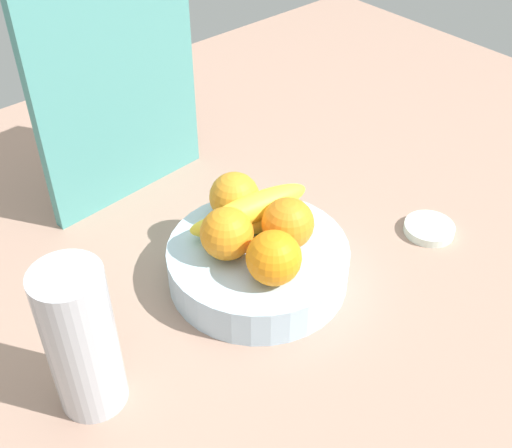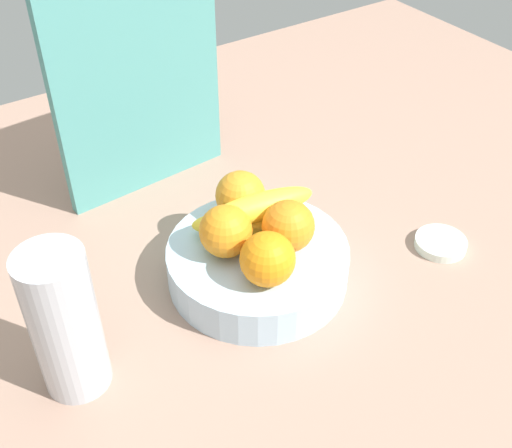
{
  "view_description": "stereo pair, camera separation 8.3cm",
  "coord_description": "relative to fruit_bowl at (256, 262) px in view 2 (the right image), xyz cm",
  "views": [
    {
      "loc": [
        -44.33,
        -49.9,
        64.29
      ],
      "look_at": [
        -0.82,
        0.43,
        9.6
      ],
      "focal_mm": 45.49,
      "sensor_mm": 36.0,
      "label": 1
    },
    {
      "loc": [
        -37.7,
        -54.94,
        64.29
      ],
      "look_at": [
        -0.82,
        0.43,
        9.6
      ],
      "focal_mm": 45.49,
      "sensor_mm": 36.0,
      "label": 2
    }
  ],
  "objects": [
    {
      "name": "ground_plane",
      "position": [
        0.82,
        -0.43,
        -4.3
      ],
      "size": [
        180.0,
        140.0,
        3.0
      ],
      "primitive_type": "cube",
      "color": "#9F7D6B"
    },
    {
      "name": "fruit_bowl",
      "position": [
        0.0,
        0.0,
        0.0
      ],
      "size": [
        25.16,
        25.16,
        5.6
      ],
      "primitive_type": "cylinder",
      "color": "#ACC9DD",
      "rests_on": "ground_plane"
    },
    {
      "name": "orange_front_left",
      "position": [
        -2.37,
        -6.17,
        6.38
      ],
      "size": [
        7.16,
        7.16,
        7.16
      ],
      "primitive_type": "sphere",
      "color": "orange",
      "rests_on": "fruit_bowl"
    },
    {
      "name": "orange_front_right",
      "position": [
        3.63,
        -2.33,
        6.38
      ],
      "size": [
        7.16,
        7.16,
        7.16
      ],
      "primitive_type": "sphere",
      "color": "orange",
      "rests_on": "fruit_bowl"
    },
    {
      "name": "orange_center",
      "position": [
        1.97,
        6.94,
        6.38
      ],
      "size": [
        7.16,
        7.16,
        7.16
      ],
      "primitive_type": "sphere",
      "color": "orange",
      "rests_on": "fruit_bowl"
    },
    {
      "name": "orange_back_left",
      "position": [
        -3.88,
        1.4,
        6.38
      ],
      "size": [
        7.16,
        7.16,
        7.16
      ],
      "primitive_type": "sphere",
      "color": "orange",
      "rests_on": "fruit_bowl"
    },
    {
      "name": "banana_bunch",
      "position": [
        1.7,
        2.78,
        5.9
      ],
      "size": [
        17.77,
        10.89,
        6.2
      ],
      "color": "yellow",
      "rests_on": "fruit_bowl"
    },
    {
      "name": "cutting_board",
      "position": [
        -1.97,
        29.29,
        15.2
      ],
      "size": [
        28.06,
        3.97,
        36.0
      ],
      "primitive_type": "cube",
      "rotation": [
        0.0,
        0.0,
        0.08
      ],
      "color": "teal",
      "rests_on": "ground_plane"
    },
    {
      "name": "thermos_tumbler",
      "position": [
        -27.64,
        -2.96,
        7.1
      ],
      "size": [
        7.82,
        7.82,
        19.81
      ],
      "primitive_type": "cylinder",
      "color": "#B7BBC3",
      "rests_on": "ground_plane"
    },
    {
      "name": "jar_lid",
      "position": [
        26.48,
        -10.02,
        -2.12
      ],
      "size": [
        7.68,
        7.68,
        1.35
      ],
      "primitive_type": "cylinder",
      "color": "silver",
      "rests_on": "ground_plane"
    }
  ]
}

